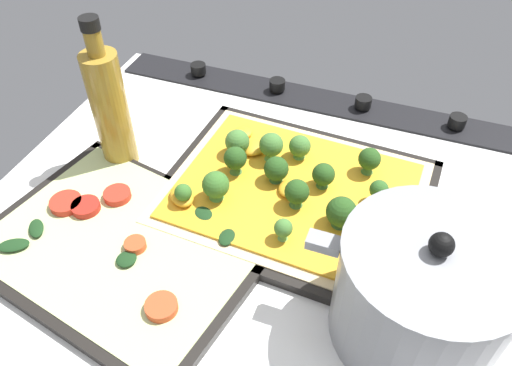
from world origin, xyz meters
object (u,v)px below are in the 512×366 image
(baking_tray_back, at_px, (124,247))
(oil_bottle, at_px, (110,108))
(cooking_pot, at_px, (422,293))
(broccoli_pizza, at_px, (289,186))
(baking_tray_front, at_px, (294,197))
(veggie_pizza_back, at_px, (121,242))

(baking_tray_back, relative_size, oil_bottle, 1.71)
(baking_tray_back, height_order, cooking_pot, cooking_pot)
(cooking_pot, relative_size, oil_bottle, 1.09)
(cooking_pot, bearing_deg, baking_tray_back, 1.88)
(broccoli_pizza, height_order, cooking_pot, cooking_pot)
(baking_tray_front, relative_size, broccoli_pizza, 1.07)
(broccoli_pizza, xyz_separation_m, oil_bottle, (0.26, 0.01, 0.08))
(baking_tray_back, distance_m, cooking_pot, 0.36)
(baking_tray_front, bearing_deg, baking_tray_back, 42.32)
(veggie_pizza_back, height_order, oil_bottle, oil_bottle)
(baking_tray_back, relative_size, cooking_pot, 1.57)
(veggie_pizza_back, bearing_deg, baking_tray_front, -138.49)
(oil_bottle, bearing_deg, baking_tray_back, 121.96)
(baking_tray_front, distance_m, baking_tray_back, 0.24)
(veggie_pizza_back, distance_m, oil_bottle, 0.19)
(broccoli_pizza, height_order, baking_tray_back, broccoli_pizza)
(broccoli_pizza, bearing_deg, cooking_pot, 141.39)
(veggie_pizza_back, xyz_separation_m, oil_bottle, (0.09, -0.15, 0.09))
(baking_tray_front, height_order, veggie_pizza_back, veggie_pizza_back)
(oil_bottle, bearing_deg, cooking_pot, 162.95)
(broccoli_pizza, bearing_deg, oil_bottle, 2.68)
(broccoli_pizza, relative_size, veggie_pizza_back, 0.98)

